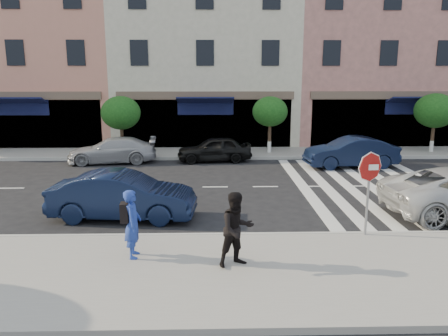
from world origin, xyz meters
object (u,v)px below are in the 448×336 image
(car_far_left, at_px, (112,150))
(car_far_right, at_px, (351,152))
(photographer, at_px, (133,224))
(walker, at_px, (237,229))
(car_near_mid, at_px, (123,196))
(car_far_mid, at_px, (214,149))
(stop_sign, at_px, (370,175))

(car_far_left, distance_m, car_far_right, 11.69)
(photographer, relative_size, walker, 0.96)
(walker, height_order, car_near_mid, walker)
(photographer, distance_m, car_far_mid, 12.20)
(car_far_mid, bearing_deg, photographer, -14.28)
(car_far_left, bearing_deg, car_far_mid, 86.37)
(walker, height_order, car_far_right, walker)
(stop_sign, relative_size, car_far_right, 0.52)
(walker, distance_m, car_near_mid, 5.03)
(photographer, bearing_deg, walker, -106.39)
(stop_sign, bearing_deg, car_far_right, 72.22)
(stop_sign, bearing_deg, photographer, -170.96)
(photographer, relative_size, car_far_right, 0.38)
(car_far_mid, xyz_separation_m, car_far_right, (6.51, -1.50, 0.08))
(car_far_mid, bearing_deg, stop_sign, 15.54)
(stop_sign, xyz_separation_m, photographer, (-6.00, -1.27, -0.85))
(car_near_mid, bearing_deg, car_far_right, -47.56)
(walker, height_order, car_far_left, walker)
(stop_sign, bearing_deg, car_far_left, 128.02)
(walker, distance_m, car_far_left, 13.58)
(walker, distance_m, car_far_mid, 12.59)
(car_far_right, bearing_deg, car_near_mid, -57.59)
(photographer, xyz_separation_m, car_far_mid, (1.95, 12.04, -0.34))
(car_far_right, bearing_deg, car_far_left, -101.90)
(car_near_mid, distance_m, car_far_left, 8.89)
(car_far_left, bearing_deg, walker, 18.31)
(walker, bearing_deg, stop_sign, 1.42)
(photographer, xyz_separation_m, car_far_right, (8.47, 10.54, -0.25))
(stop_sign, distance_m, car_far_left, 14.03)
(photographer, bearing_deg, car_near_mid, 11.60)
(photographer, height_order, car_far_right, photographer)
(car_far_mid, bearing_deg, car_far_left, -92.74)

